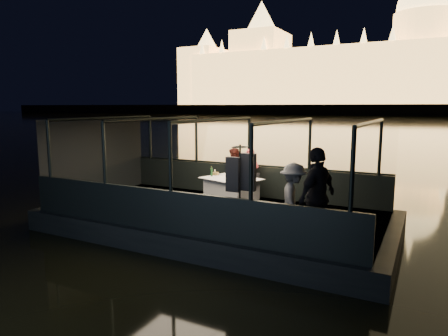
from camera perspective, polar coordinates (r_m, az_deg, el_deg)
The scene contains 28 objects.
river_water at distance 88.86m, azimuth 24.39°, elevation 5.96°, with size 500.00×500.00×0.00m, color black.
boat_hull at distance 10.34m, azimuth -1.03°, elevation -8.82°, with size 8.60×4.40×1.00m, color black.
boat_deck at distance 10.21m, azimuth -1.04°, elevation -6.25°, with size 8.00×4.00×0.04m, color black.
gunwale_port at distance 11.86m, azimuth 3.55°, elevation -1.82°, with size 8.00×0.08×0.90m, color black.
gunwale_starboard at distance 8.44m, azimuth -7.54°, elevation -6.24°, with size 8.00×0.08×0.90m, color black.
cabin_glass_port at distance 11.70m, azimuth 3.60°, elevation 3.72°, with size 8.00×0.02×1.40m, color #99B2B2, non-canonical shape.
cabin_glass_starboard at distance 8.22m, azimuth -7.70°, elevation 1.53°, with size 8.00×0.02×1.40m, color #99B2B2, non-canonical shape.
cabin_roof_glass at distance 9.86m, azimuth -1.07°, elevation 6.88°, with size 8.00×4.00×0.02m, color #99B2B2, non-canonical shape.
end_wall_fore at distance 12.36m, azimuth -17.61°, elevation 1.50°, with size 0.02×4.00×2.30m, color black, non-canonical shape.
end_wall_aft at distance 8.83m, azimuth 22.46°, elevation -1.52°, with size 0.02×4.00×2.30m, color black, non-canonical shape.
canopy_ribs at distance 9.97m, azimuth -1.05°, elevation 0.26°, with size 8.00×4.00×2.30m, color black, non-canonical shape.
embankment at distance 218.74m, azimuth 26.29°, elevation 7.29°, with size 400.00×140.00×6.00m, color #423D33.
parliament_building at distance 185.55m, azimuth 26.64°, elevation 15.86°, with size 220.00×32.00×60.00m, color #F2D18C, non-canonical shape.
dining_table_central at distance 10.55m, azimuth 1.03°, elevation -3.50°, with size 1.45×1.05×0.77m, color silver.
chair_port_left at distance 11.42m, azimuth 0.98°, elevation -2.22°, with size 0.43×0.43×0.92m, color black.
chair_port_right at distance 11.01m, azimuth 3.78°, elevation -2.65°, with size 0.37×0.37×0.80m, color black.
coat_stand at distance 8.31m, azimuth 2.28°, elevation -3.22°, with size 0.52×0.41×1.86m, color black, non-canonical shape.
person_woman_coral at distance 11.38m, azimuth 3.75°, elevation -0.74°, with size 0.52×0.35×1.46m, color #D44D4F.
person_man_maroon at distance 11.57m, azimuth 1.60°, elevation -0.57°, with size 0.69×0.54×1.44m, color #3B1410.
passenger_stripe at distance 8.26m, azimuth 9.87°, elevation -3.76°, with size 0.97×0.55×1.51m, color silver.
passenger_dark at distance 7.78m, azimuth 13.12°, elevation -4.65°, with size 1.11×0.47×1.89m, color black.
wine_bottle at distance 10.74m, azimuth -1.78°, elevation -0.40°, with size 0.06×0.06×0.26m, color #153B1A.
bread_basket at distance 10.96m, azimuth -1.18°, elevation -0.79°, with size 0.18×0.18×0.07m, color brown.
amber_candle at distance 10.76m, azimuth 1.53°, elevation -0.97°, with size 0.05×0.05×0.07m, color #FF8F3F.
plate_near at distance 10.31m, azimuth 2.48°, elevation -1.59°, with size 0.24×0.24×0.01m, color white.
plate_far at distance 11.04m, azimuth -0.11°, elevation -0.89°, with size 0.21×0.21×0.01m, color white.
wine_glass_white at distance 10.82m, azimuth -1.31°, elevation -0.62°, with size 0.06×0.06×0.17m, color white, non-canonical shape.
wine_glass_red at distance 10.75m, azimuth 2.19°, elevation -0.69°, with size 0.06×0.06×0.19m, color white, non-canonical shape.
Camera 1 is at (4.68, -8.68, 3.12)m, focal length 32.00 mm.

